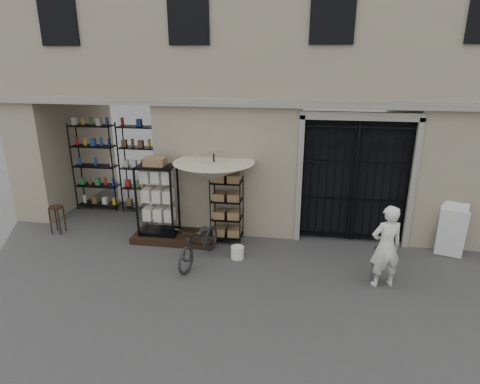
% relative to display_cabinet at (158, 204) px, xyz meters
% --- Properties ---
extents(ground, '(80.00, 80.00, 0.00)m').
position_rel_display_cabinet_xyz_m(ground, '(2.79, -1.53, -0.91)').
color(ground, black).
rests_on(ground, ground).
extents(main_building, '(14.00, 4.00, 9.00)m').
position_rel_display_cabinet_xyz_m(main_building, '(2.79, 2.47, 3.59)').
color(main_building, gray).
rests_on(main_building, ground).
extents(shop_recess, '(3.00, 1.70, 3.00)m').
position_rel_display_cabinet_xyz_m(shop_recess, '(-1.71, 1.27, 0.59)').
color(shop_recess, black).
rests_on(shop_recess, ground).
extents(shop_shelving, '(2.70, 0.50, 2.50)m').
position_rel_display_cabinet_xyz_m(shop_shelving, '(-1.76, 1.77, 0.34)').
color(shop_shelving, black).
rests_on(shop_shelving, ground).
extents(iron_gate, '(2.50, 0.21, 3.00)m').
position_rel_display_cabinet_xyz_m(iron_gate, '(4.54, 0.75, 0.59)').
color(iron_gate, black).
rests_on(iron_gate, ground).
extents(step_platform, '(2.00, 0.90, 0.15)m').
position_rel_display_cabinet_xyz_m(step_platform, '(0.39, 0.02, -0.84)').
color(step_platform, black).
rests_on(step_platform, ground).
extents(display_cabinet, '(0.98, 0.80, 1.84)m').
position_rel_display_cabinet_xyz_m(display_cabinet, '(0.00, 0.00, 0.00)').
color(display_cabinet, black).
rests_on(display_cabinet, step_platform).
extents(wire_rack, '(0.79, 0.64, 1.59)m').
position_rel_display_cabinet_xyz_m(wire_rack, '(1.64, 0.15, -0.14)').
color(wire_rack, black).
rests_on(wire_rack, ground).
extents(market_umbrella, '(1.68, 1.71, 2.62)m').
position_rel_display_cabinet_xyz_m(market_umbrella, '(1.37, 0.03, 0.97)').
color(market_umbrella, black).
rests_on(market_umbrella, ground).
extents(white_bucket, '(0.37, 0.37, 0.28)m').
position_rel_display_cabinet_xyz_m(white_bucket, '(2.02, -0.68, -0.77)').
color(white_bucket, silver).
rests_on(white_bucket, ground).
extents(bicycle, '(0.80, 1.03, 1.74)m').
position_rel_display_cabinet_xyz_m(bicycle, '(1.24, -0.95, -0.91)').
color(bicycle, black).
rests_on(bicycle, ground).
extents(wooden_stool, '(0.34, 0.34, 0.70)m').
position_rel_display_cabinet_xyz_m(wooden_stool, '(-2.65, -0.04, -0.54)').
color(wooden_stool, black).
rests_on(wooden_stool, ground).
extents(steel_bollard, '(0.17, 0.17, 0.73)m').
position_rel_display_cabinet_xyz_m(steel_bollard, '(4.84, -1.22, -0.54)').
color(steel_bollard, slate).
rests_on(steel_bollard, ground).
extents(shopkeeper, '(1.06, 1.75, 0.39)m').
position_rel_display_cabinet_xyz_m(shopkeeper, '(4.96, -1.35, -0.91)').
color(shopkeeper, silver).
rests_on(shopkeeper, ground).
extents(easel_sign, '(0.72, 0.78, 1.16)m').
position_rel_display_cabinet_xyz_m(easel_sign, '(6.63, 0.14, -0.31)').
color(easel_sign, silver).
rests_on(easel_sign, ground).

